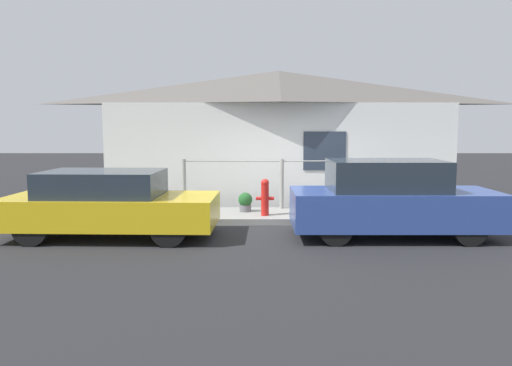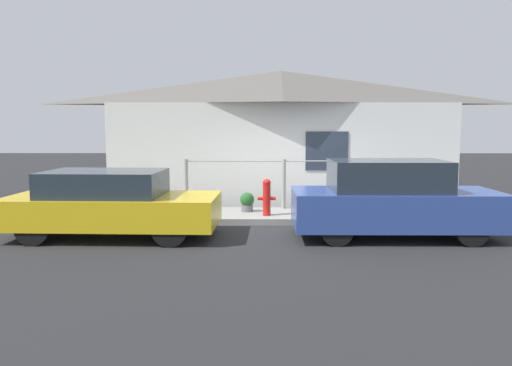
# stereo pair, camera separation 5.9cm
# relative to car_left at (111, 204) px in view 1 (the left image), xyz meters

# --- Properties ---
(ground_plane) EXTENTS (60.00, 60.00, 0.00)m
(ground_plane) POSITION_rel_car_left_xyz_m (3.47, 1.17, -0.66)
(ground_plane) COLOR #262628
(sidewalk) EXTENTS (24.00, 1.61, 0.14)m
(sidewalk) POSITION_rel_car_left_xyz_m (3.47, 1.97, -0.59)
(sidewalk) COLOR gray
(sidewalk) RESTS_ON ground_plane
(house) EXTENTS (9.60, 2.23, 3.69)m
(house) POSITION_rel_car_left_xyz_m (3.47, 4.39, 2.31)
(house) COLOR white
(house) RESTS_ON ground_plane
(fence) EXTENTS (4.90, 0.10, 1.22)m
(fence) POSITION_rel_car_left_xyz_m (3.47, 2.63, 0.14)
(fence) COLOR #999993
(fence) RESTS_ON sidewalk
(car_left) EXTENTS (4.08, 1.83, 1.30)m
(car_left) POSITION_rel_car_left_xyz_m (0.00, 0.00, 0.00)
(car_left) COLOR gold
(car_left) RESTS_ON ground_plane
(car_right) EXTENTS (3.91, 1.63, 1.51)m
(car_right) POSITION_rel_car_left_xyz_m (5.45, -0.00, 0.07)
(car_right) COLOR #2D4793
(car_right) RESTS_ON ground_plane
(fire_hydrant) EXTENTS (0.41, 0.18, 0.84)m
(fire_hydrant) POSITION_rel_car_left_xyz_m (3.04, 1.64, -0.09)
(fire_hydrant) COLOR red
(fire_hydrant) RESTS_ON sidewalk
(potted_plant_near_hydrant) EXTENTS (0.33, 0.33, 0.45)m
(potted_plant_near_hydrant) POSITION_rel_car_left_xyz_m (2.58, 2.16, -0.29)
(potted_plant_near_hydrant) COLOR slate
(potted_plant_near_hydrant) RESTS_ON sidewalk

